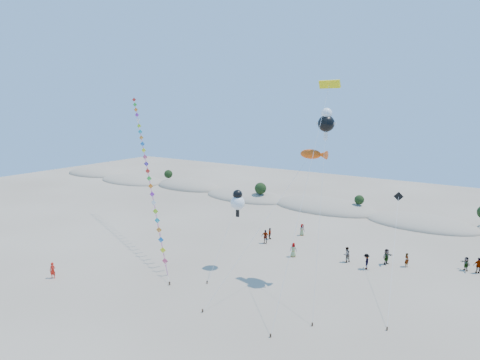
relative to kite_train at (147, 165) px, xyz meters
name	(u,v)px	position (x,y,z in m)	size (l,w,h in m)	color
ground	(122,323)	(14.24, -17.07, -9.99)	(160.00, 160.00, 0.00)	gray
dune_ridge	(330,208)	(15.30, 28.06, -9.88)	(145.30, 11.49, 5.57)	gray
kite_train	(147,165)	(0.00, 0.00, 0.00)	(24.21, 18.16, 19.66)	#3F2D1E
fish_kite	(313,155)	(23.74, -0.29, 3.04)	(6.37, 12.32, 13.56)	#3F2D1E
cartoon_kite_low	(238,201)	(15.75, -1.85, -2.44)	(1.56, 6.24, 8.82)	#3F2D1E
cartoon_kite_high	(326,122)	(24.94, -0.25, 6.30)	(3.86, 9.46, 17.61)	#3F2D1E
parafoil_kite	(329,88)	(24.66, 0.76, 9.48)	(2.32, 13.69, 20.28)	#3F2D1E
dark_kite	(396,225)	(31.21, 3.71, -4.01)	(3.07, 13.68, 8.69)	#3F2D1E
flyer_foreground	(53,270)	(1.28, -15.07, -9.13)	(0.62, 0.41, 1.71)	red
beachgoers	(358,252)	(26.43, 7.79, -9.13)	(25.28, 8.85, 1.83)	slate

